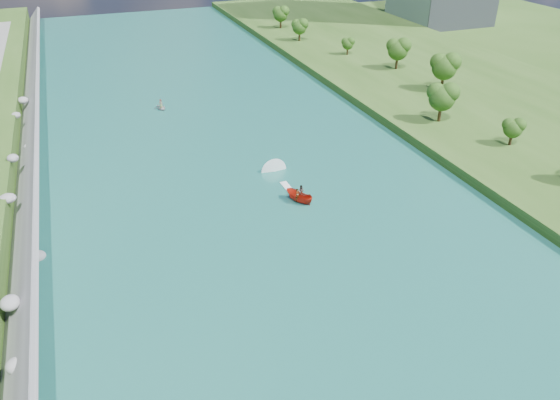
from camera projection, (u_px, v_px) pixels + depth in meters
name	position (u px, v px, depth m)	size (l,w,h in m)	color
ground	(302.00, 272.00, 54.96)	(260.00, 260.00, 0.00)	#2D5119
river_water	(242.00, 184.00, 71.14)	(55.00, 240.00, 0.10)	#175748
berm_east	(541.00, 128.00, 86.10)	(44.00, 240.00, 1.50)	#2D5119
riprap_bank	(25.00, 212.00, 61.60)	(4.54, 236.00, 4.51)	slate
trees_east	(536.00, 123.00, 74.63)	(14.82, 141.45, 10.10)	#204612
motorboat	(294.00, 190.00, 68.34)	(3.60, 18.81, 2.04)	red
raft	(161.00, 107.00, 95.00)	(2.40, 3.05, 1.72)	gray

